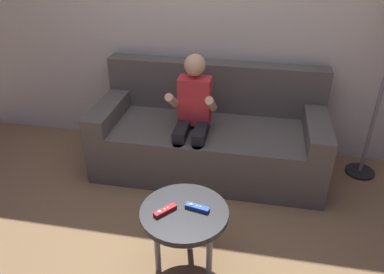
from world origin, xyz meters
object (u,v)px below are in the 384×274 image
object	(u,v)px
coffee_table	(184,217)
game_remote_red_center	(165,211)
couch	(210,136)
game_remote_blue_near_edge	(197,208)
person_seated_on_couch	(193,114)

from	to	relation	value
coffee_table	game_remote_red_center	world-z (taller)	game_remote_red_center
couch	game_remote_red_center	bearing A→B (deg)	-93.71
game_remote_blue_near_edge	game_remote_red_center	xyz separation A→B (m)	(-0.17, -0.06, 0.00)
game_remote_blue_near_edge	person_seated_on_couch	bearing A→B (deg)	102.17
game_remote_red_center	person_seated_on_couch	bearing A→B (deg)	91.80
coffee_table	game_remote_red_center	xyz separation A→B (m)	(-0.10, -0.04, 0.07)
game_remote_blue_near_edge	coffee_table	bearing A→B (deg)	-163.31
person_seated_on_couch	game_remote_red_center	bearing A→B (deg)	-88.20
person_seated_on_couch	coffee_table	bearing A→B (deg)	-82.12
couch	person_seated_on_couch	size ratio (longest dim) A/B	1.82
couch	game_remote_red_center	world-z (taller)	couch
person_seated_on_couch	game_remote_red_center	xyz separation A→B (m)	(0.03, -1.01, -0.11)
couch	person_seated_on_couch	xyz separation A→B (m)	(-0.11, -0.18, 0.29)
coffee_table	game_remote_blue_near_edge	world-z (taller)	game_remote_blue_near_edge
person_seated_on_couch	game_remote_blue_near_edge	distance (m)	0.98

